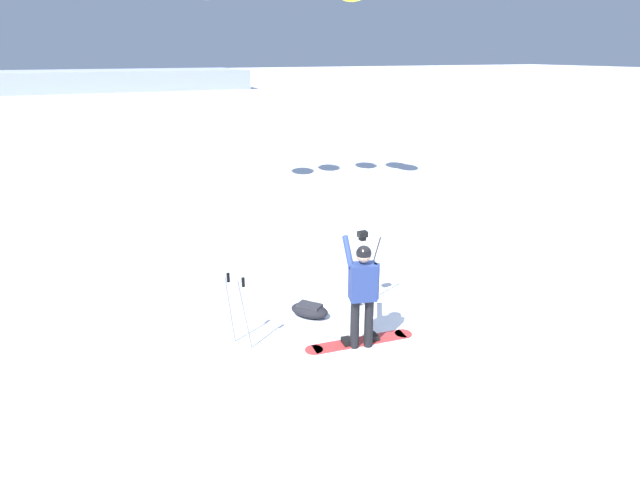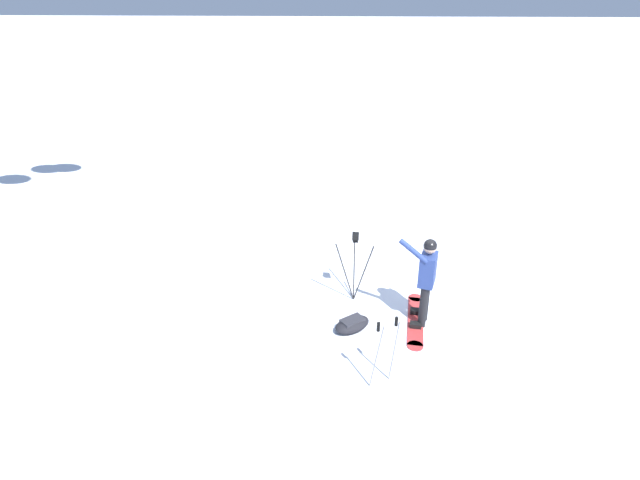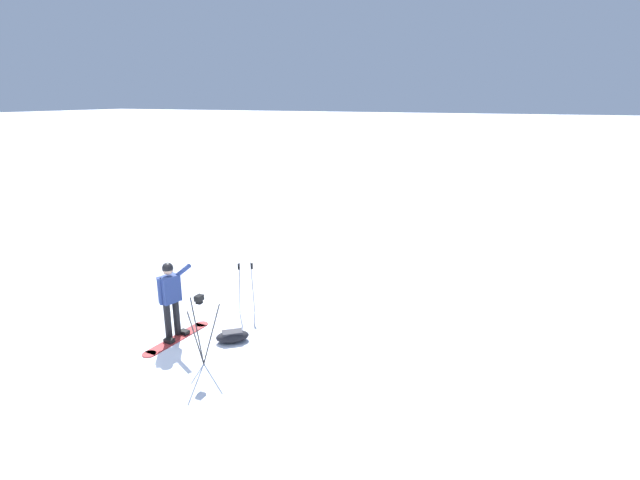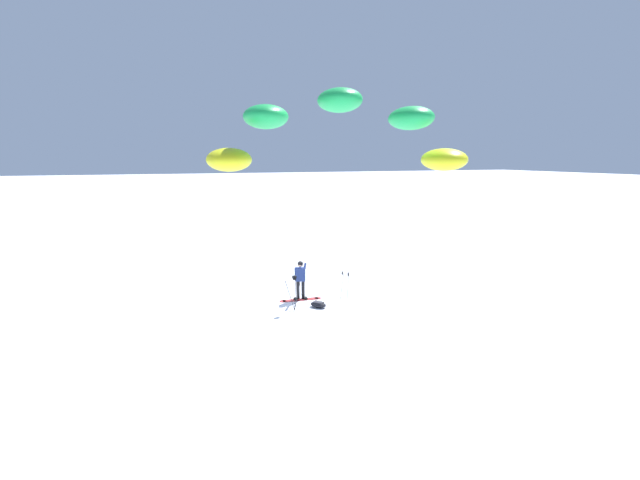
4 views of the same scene
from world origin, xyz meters
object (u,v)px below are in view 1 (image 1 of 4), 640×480
object	(u,v)px
gear_bag_large	(310,310)
snowboarder	(363,287)
snowboard	(360,341)
ski_poles	(237,301)
camera_tripod	(362,253)

from	to	relation	value
gear_bag_large	snowboarder	bearing A→B (deg)	15.24
snowboard	gear_bag_large	world-z (taller)	gear_bag_large
snowboarder	ski_poles	bearing A→B (deg)	-112.94
snowboard	ski_poles	distance (m)	2.04
snowboard	camera_tripod	xyz separation A→B (m)	(-1.15, 0.63, 0.98)
snowboard	camera_tripod	bearing A→B (deg)	151.26
snowboard	camera_tripod	size ratio (longest dim) A/B	1.27
snowboarder	ski_poles	xyz separation A→B (m)	(-0.74, -1.74, -0.22)
ski_poles	snowboarder	bearing A→B (deg)	67.06
snowboarder	snowboard	world-z (taller)	snowboarder
gear_bag_large	camera_tripod	size ratio (longest dim) A/B	0.55
ski_poles	snowboard	bearing A→B (deg)	70.62
camera_tripod	ski_poles	bearing A→B (deg)	-77.80
snowboard	gear_bag_large	bearing A→B (deg)	-161.59
snowboard	gear_bag_large	distance (m)	1.21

